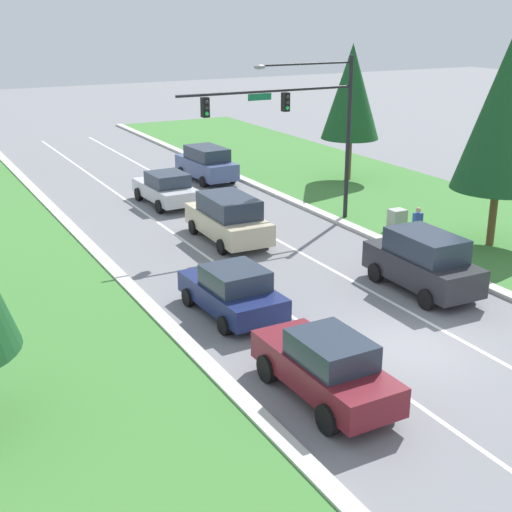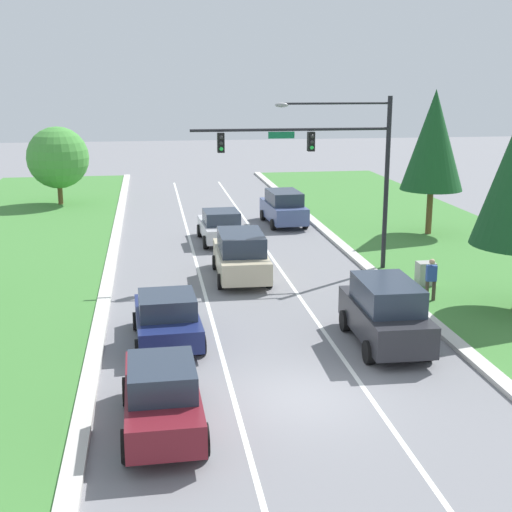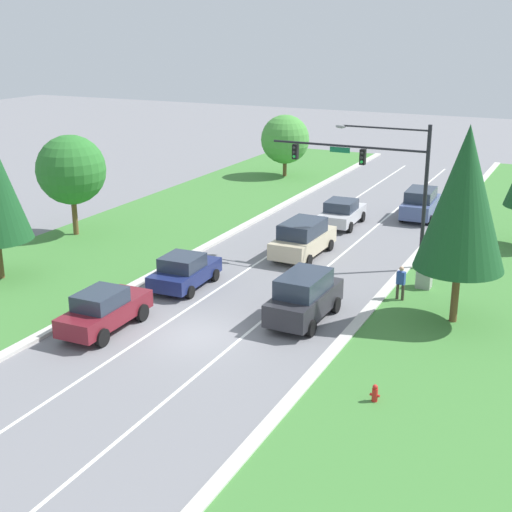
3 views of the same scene
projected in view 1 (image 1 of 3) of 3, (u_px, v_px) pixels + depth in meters
name	position (u px, v px, depth m)	size (l,w,h in m)	color
ground_plane	(408.00, 349.00, 20.88)	(160.00, 160.00, 0.00)	slate
curb_strip_left	(235.00, 393.00, 18.34)	(0.50, 90.00, 0.15)	beige
grass_verge_left	(26.00, 450.00, 16.02)	(10.00, 90.00, 0.08)	#427F38
lane_stripe_inner_left	(357.00, 362.00, 20.07)	(0.14, 81.00, 0.01)	white
lane_stripe_inner_right	(454.00, 336.00, 21.67)	(0.14, 81.00, 0.01)	white
traffic_signal_mast	(302.00, 115.00, 31.12)	(8.50, 0.41, 7.51)	black
silver_sedan	(166.00, 188.00, 36.04)	(2.24, 4.58, 1.68)	silver
burgundy_sedan	(326.00, 367.00, 17.94)	(2.00, 4.61, 1.80)	maroon
charcoal_suv	(423.00, 262.00, 24.85)	(2.13, 4.61, 2.14)	#28282D
champagne_suv	(228.00, 218.00, 30.32)	(2.28, 5.03, 1.99)	beige
navy_sedan	(233.00, 291.00, 23.02)	(2.27, 4.25, 1.65)	navy
slate_blue_suv	(206.00, 163.00, 41.11)	(2.23, 4.67, 1.97)	#475684
utility_cabinet	(397.00, 220.00, 31.78)	(0.70, 0.60, 1.01)	#9E9E99
pedestrian	(417.00, 225.00, 29.64)	(0.40, 0.26, 1.69)	#42382D
conifer_near_right_tree	(504.00, 115.00, 28.13)	(3.74, 3.74, 8.46)	brown
conifer_far_right_tree	(351.00, 92.00, 39.70)	(3.26, 3.26, 7.69)	brown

